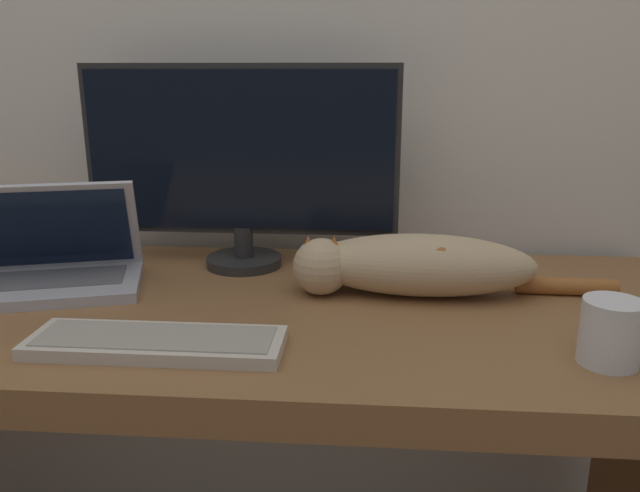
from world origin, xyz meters
The scene contains 7 objects.
wall_back centered at (0.00, 0.75, 1.30)m, with size 6.40×0.06×2.60m.
desk centered at (0.00, 0.35, 0.62)m, with size 1.74×0.69×0.78m.
monitor centered at (0.00, 0.56, 1.00)m, with size 0.65×0.16×0.42m.
laptop centered at (-0.34, 0.38, 0.82)m, with size 0.38×0.29×0.20m.
external_keyboard centered at (-0.05, 0.14, 0.79)m, with size 0.38×0.12×0.02m.
cat centered at (0.35, 0.41, 0.83)m, with size 0.60×0.16×0.11m.
coffee_mug centered at (0.61, 0.14, 0.82)m, with size 0.08×0.08×0.09m.
Camera 1 is at (0.26, -0.70, 1.18)m, focal length 35.00 mm.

